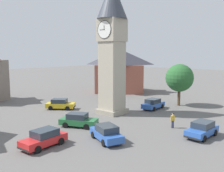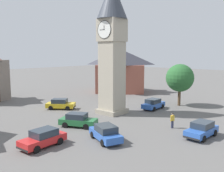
{
  "view_description": "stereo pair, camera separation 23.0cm",
  "coord_description": "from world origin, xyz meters",
  "px_view_note": "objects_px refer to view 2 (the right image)",
  "views": [
    {
      "loc": [
        -21.74,
        25.38,
        8.15
      ],
      "look_at": [
        0.0,
        0.0,
        3.74
      ],
      "focal_mm": 40.08,
      "sensor_mm": 36.0,
      "label": 1
    },
    {
      "loc": [
        -21.91,
        25.23,
        8.15
      ],
      "look_at": [
        0.0,
        0.0,
        3.74
      ],
      "focal_mm": 40.08,
      "sensor_mm": 36.0,
      "label": 2
    }
  ],
  "objects_px": {
    "tree": "(180,78)",
    "car_black_far": "(153,104)",
    "car_white_side": "(105,133)",
    "car_silver_kerb": "(60,104)",
    "clock_tower": "(112,36)",
    "car_green_alley": "(202,129)",
    "car_blue_kerb": "(43,138)",
    "car_red_corner": "(78,120)",
    "pedestrian": "(172,119)",
    "building_terrace_right": "(121,70)"
  },
  "relations": [
    {
      "from": "car_blue_kerb",
      "to": "car_silver_kerb",
      "type": "xyz_separation_m",
      "value": [
        10.82,
        -10.16,
        0.0
      ]
    },
    {
      "from": "car_blue_kerb",
      "to": "car_white_side",
      "type": "xyz_separation_m",
      "value": [
        -3.17,
        -4.63,
        0.0
      ]
    },
    {
      "from": "car_blue_kerb",
      "to": "car_green_alley",
      "type": "distance_m",
      "value": 15.01
    },
    {
      "from": "car_white_side",
      "to": "car_silver_kerb",
      "type": "bearing_deg",
      "value": -21.58
    },
    {
      "from": "car_black_far",
      "to": "car_green_alley",
      "type": "height_order",
      "value": "same"
    },
    {
      "from": "car_red_corner",
      "to": "car_white_side",
      "type": "distance_m",
      "value": 5.54
    },
    {
      "from": "building_terrace_right",
      "to": "car_white_side",
      "type": "bearing_deg",
      "value": 126.37
    },
    {
      "from": "car_black_far",
      "to": "tree",
      "type": "height_order",
      "value": "tree"
    },
    {
      "from": "tree",
      "to": "building_terrace_right",
      "type": "bearing_deg",
      "value": -17.26
    },
    {
      "from": "clock_tower",
      "to": "car_blue_kerb",
      "type": "xyz_separation_m",
      "value": [
        -3.52,
        13.27,
        -9.57
      ]
    },
    {
      "from": "car_black_far",
      "to": "car_green_alley",
      "type": "distance_m",
      "value": 12.58
    },
    {
      "from": "clock_tower",
      "to": "car_silver_kerb",
      "type": "bearing_deg",
      "value": 23.11
    },
    {
      "from": "car_white_side",
      "to": "pedestrian",
      "type": "relative_size",
      "value": 2.64
    },
    {
      "from": "car_white_side",
      "to": "pedestrian",
      "type": "bearing_deg",
      "value": -109.9
    },
    {
      "from": "building_terrace_right",
      "to": "pedestrian",
      "type": "bearing_deg",
      "value": 141.48
    },
    {
      "from": "pedestrian",
      "to": "car_silver_kerb",
      "type": "bearing_deg",
      "value": 7.57
    },
    {
      "from": "car_black_far",
      "to": "tree",
      "type": "distance_m",
      "value": 6.22
    },
    {
      "from": "car_black_far",
      "to": "building_terrace_right",
      "type": "height_order",
      "value": "building_terrace_right"
    },
    {
      "from": "clock_tower",
      "to": "car_silver_kerb",
      "type": "height_order",
      "value": "clock_tower"
    },
    {
      "from": "clock_tower",
      "to": "car_green_alley",
      "type": "distance_m",
      "value": 16.28
    },
    {
      "from": "car_red_corner",
      "to": "car_white_side",
      "type": "relative_size",
      "value": 1.0
    },
    {
      "from": "car_black_far",
      "to": "car_blue_kerb",
      "type": "bearing_deg",
      "value": 91.7
    },
    {
      "from": "car_blue_kerb",
      "to": "car_red_corner",
      "type": "relative_size",
      "value": 0.95
    },
    {
      "from": "clock_tower",
      "to": "car_red_corner",
      "type": "height_order",
      "value": "clock_tower"
    },
    {
      "from": "car_blue_kerb",
      "to": "pedestrian",
      "type": "relative_size",
      "value": 2.49
    },
    {
      "from": "car_red_corner",
      "to": "car_green_alley",
      "type": "height_order",
      "value": "same"
    },
    {
      "from": "car_red_corner",
      "to": "car_green_alley",
      "type": "distance_m",
      "value": 13.01
    },
    {
      "from": "clock_tower",
      "to": "building_terrace_right",
      "type": "distance_m",
      "value": 19.94
    },
    {
      "from": "car_white_side",
      "to": "car_black_far",
      "type": "xyz_separation_m",
      "value": [
        3.74,
        -14.47,
        0.0
      ]
    },
    {
      "from": "tree",
      "to": "car_black_far",
      "type": "bearing_deg",
      "value": 70.39
    },
    {
      "from": "pedestrian",
      "to": "tree",
      "type": "bearing_deg",
      "value": -67.19
    },
    {
      "from": "pedestrian",
      "to": "building_terrace_right",
      "type": "height_order",
      "value": "building_terrace_right"
    },
    {
      "from": "car_black_far",
      "to": "car_green_alley",
      "type": "xyz_separation_m",
      "value": [
        -10.1,
        7.51,
        0.0
      ]
    },
    {
      "from": "car_white_side",
      "to": "building_terrace_right",
      "type": "bearing_deg",
      "value": -53.63
    },
    {
      "from": "car_silver_kerb",
      "to": "pedestrian",
      "type": "distance_m",
      "value": 16.95
    },
    {
      "from": "clock_tower",
      "to": "car_green_alley",
      "type": "relative_size",
      "value": 4.19
    },
    {
      "from": "clock_tower",
      "to": "car_silver_kerb",
      "type": "relative_size",
      "value": 4.11
    },
    {
      "from": "car_green_alley",
      "to": "pedestrian",
      "type": "relative_size",
      "value": 2.51
    },
    {
      "from": "car_white_side",
      "to": "car_red_corner",
      "type": "bearing_deg",
      "value": -14.02
    },
    {
      "from": "car_green_alley",
      "to": "tree",
      "type": "xyz_separation_m",
      "value": [
        8.39,
        -12.31,
        3.56
      ]
    },
    {
      "from": "car_silver_kerb",
      "to": "building_terrace_right",
      "type": "xyz_separation_m",
      "value": [
        3.81,
        -18.64,
        3.82
      ]
    },
    {
      "from": "car_green_alley",
      "to": "car_red_corner",
      "type": "bearing_deg",
      "value": 25.6
    },
    {
      "from": "car_black_far",
      "to": "building_terrace_right",
      "type": "relative_size",
      "value": 0.33
    },
    {
      "from": "car_red_corner",
      "to": "car_black_far",
      "type": "height_order",
      "value": "same"
    },
    {
      "from": "car_green_alley",
      "to": "clock_tower",
      "type": "bearing_deg",
      "value": -7.33
    },
    {
      "from": "car_blue_kerb",
      "to": "car_red_corner",
      "type": "xyz_separation_m",
      "value": [
        2.2,
        -5.97,
        0.0
      ]
    },
    {
      "from": "pedestrian",
      "to": "car_black_far",
      "type": "bearing_deg",
      "value": -45.67
    },
    {
      "from": "car_white_side",
      "to": "pedestrian",
      "type": "distance_m",
      "value": 8.26
    },
    {
      "from": "pedestrian",
      "to": "tree",
      "type": "xyz_separation_m",
      "value": [
        4.84,
        -11.51,
        3.32
      ]
    },
    {
      "from": "car_silver_kerb",
      "to": "car_black_far",
      "type": "height_order",
      "value": "same"
    }
  ]
}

